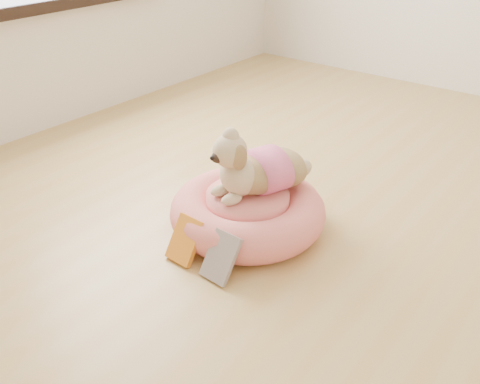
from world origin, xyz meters
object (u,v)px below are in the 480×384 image
Objects in this scene: book_yellow at (185,240)px; book_white at (221,257)px; pet_bed at (248,212)px; dog at (256,157)px.

book_yellow is 0.17m from book_white.
dog is at bearing 72.72° from pet_bed.
dog is 2.30× the size of book_white.
book_white is at bearing -69.55° from pet_bed.
dog is 2.33× the size of book_yellow.
book_yellow is (-0.07, -0.34, -0.23)m from dog.
dog is at bearing 109.47° from book_white.
pet_bed is 3.52× the size of book_white.
book_white is (0.10, -0.34, -0.23)m from dog.
pet_bed is 0.31m from book_yellow.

